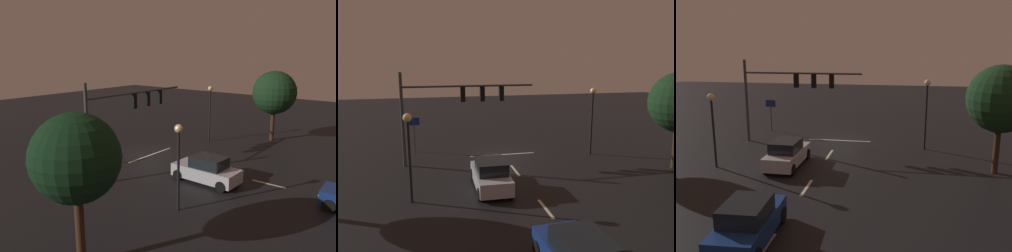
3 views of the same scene
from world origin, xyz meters
The scene contains 9 objects.
ground_plane centered at (0.00, 0.00, 0.00)m, with size 80.00×80.00×0.00m, color black.
traffic_signal_assembly centered at (3.72, 1.32, 4.37)m, with size 9.14×0.47×6.37m.
lane_dash_far centered at (0.00, 4.00, 0.00)m, with size 2.20×0.16×0.01m, color beige.
lane_dash_mid centered at (0.00, 10.00, 0.00)m, with size 2.20×0.16×0.01m, color beige.
stop_bar centered at (0.00, 0.14, 0.00)m, with size 5.00×0.16×0.01m, color beige.
car_approaching centered at (2.14, 6.74, 0.80)m, with size 1.96×4.39×1.70m.
street_lamp_left_kerb centered at (-6.58, 1.55, 3.56)m, with size 0.44×0.44×5.09m.
street_lamp_right_kerb centered at (6.45, 7.71, 3.28)m, with size 0.44×0.44×4.64m.
route_sign centered at (6.54, -2.24, 2.00)m, with size 0.90×0.11×2.78m.
Camera 2 is at (5.50, 25.02, 7.34)m, focal length 36.94 mm.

